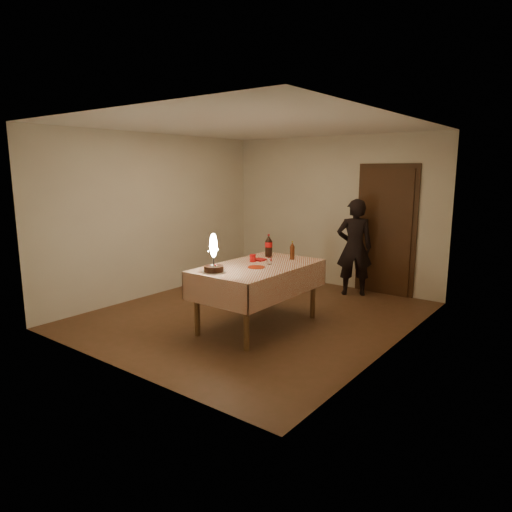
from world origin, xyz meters
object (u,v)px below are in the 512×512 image
(cola_bottle, at_px, (269,246))
(amber_bottle_right, at_px, (292,251))
(birthday_cake, at_px, (214,261))
(red_cup, at_px, (253,258))
(photographer, at_px, (354,247))
(clear_cup, at_px, (269,261))
(red_plate, at_px, (256,267))
(dining_table, at_px, (258,273))

(cola_bottle, height_order, amber_bottle_right, cola_bottle)
(cola_bottle, bearing_deg, birthday_cake, -87.11)
(red_cup, relative_size, photographer, 0.06)
(birthday_cake, distance_m, clear_cup, 0.83)
(red_cup, xyz_separation_m, clear_cup, (0.27, 0.00, -0.01))
(clear_cup, bearing_deg, red_cup, -179.29)
(birthday_cake, relative_size, amber_bottle_right, 1.85)
(birthday_cake, bearing_deg, photographer, 80.20)
(clear_cup, height_order, cola_bottle, cola_bottle)
(amber_bottle_right, height_order, photographer, photographer)
(clear_cup, relative_size, cola_bottle, 0.28)
(red_plate, relative_size, amber_bottle_right, 0.86)
(red_plate, distance_m, clear_cup, 0.26)
(red_plate, bearing_deg, dining_table, 116.28)
(amber_bottle_right, relative_size, photographer, 0.16)
(dining_table, relative_size, birthday_cake, 3.65)
(red_plate, height_order, red_cup, red_cup)
(amber_bottle_right, bearing_deg, birthday_cake, -104.80)
(red_cup, height_order, cola_bottle, cola_bottle)
(red_plate, height_order, photographer, photographer)
(amber_bottle_right, bearing_deg, cola_bottle, -177.55)
(birthday_cake, xyz_separation_m, clear_cup, (0.26, 0.78, -0.09))
(red_cup, distance_m, photographer, 2.12)
(birthday_cake, xyz_separation_m, cola_bottle, (-0.06, 1.21, 0.01))
(red_cup, distance_m, amber_bottle_right, 0.56)
(red_plate, xyz_separation_m, clear_cup, (0.02, 0.26, 0.04))
(birthday_cake, height_order, clear_cup, birthday_cake)
(red_cup, bearing_deg, dining_table, -33.75)
(red_plate, bearing_deg, red_cup, 134.83)
(red_cup, distance_m, clear_cup, 0.27)
(dining_table, bearing_deg, red_cup, 146.25)
(clear_cup, relative_size, amber_bottle_right, 0.35)
(photographer, bearing_deg, dining_table, -98.03)
(cola_bottle, bearing_deg, photographer, 71.26)
(red_plate, distance_m, red_cup, 0.36)
(cola_bottle, bearing_deg, red_plate, -66.12)
(birthday_cake, xyz_separation_m, red_plate, (0.24, 0.52, -0.14))
(birthday_cake, bearing_deg, red_plate, 64.90)
(red_plate, bearing_deg, cola_bottle, 113.88)
(red_plate, bearing_deg, birthday_cake, -115.10)
(cola_bottle, xyz_separation_m, amber_bottle_right, (0.39, 0.02, -0.03))
(red_plate, bearing_deg, photographer, 83.95)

